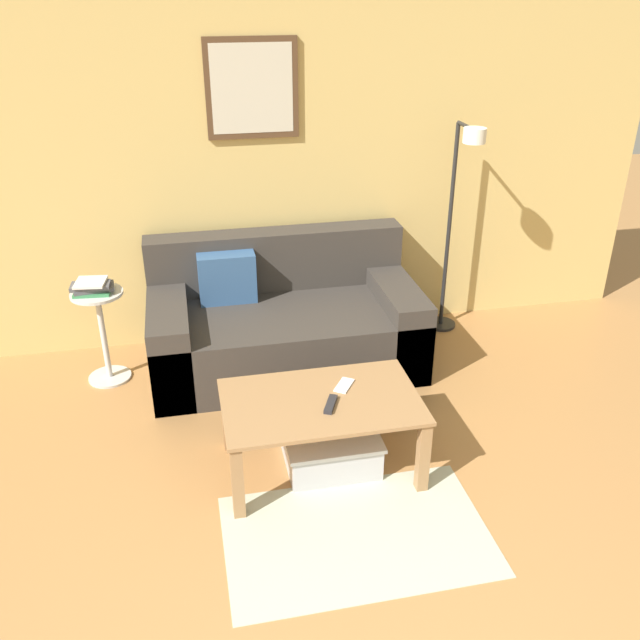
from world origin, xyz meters
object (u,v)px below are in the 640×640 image
coffee_table (321,412)px  side_table (102,328)px  storage_bin (330,446)px  couch (283,323)px  floor_lamp (458,212)px  book_stack (92,287)px  remote_control (331,404)px  cell_phone (344,385)px

coffee_table → side_table: size_ratio=1.63×
storage_bin → side_table: side_table is taller
couch → floor_lamp: floor_lamp is taller
book_stack → coffee_table: bearing=-44.6°
side_table → remote_control: 1.67m
side_table → remote_control: side_table is taller
book_stack → cell_phone: (1.29, -1.03, -0.21)m
side_table → remote_control: size_ratio=3.99×
couch → book_stack: bearing=179.3°
storage_bin → floor_lamp: size_ratio=0.33×
storage_bin → book_stack: book_stack is taller
book_stack → remote_control: book_stack is taller
coffee_table → floor_lamp: (1.19, 1.27, 0.56)m
coffee_table → remote_control: 0.11m
book_stack → cell_phone: 1.67m
side_table → book_stack: 0.28m
book_stack → side_table: bearing=9.2°
remote_control → cell_phone: 0.19m
coffee_table → cell_phone: (0.14, 0.10, 0.08)m
storage_bin → cell_phone: cell_phone is taller
couch → side_table: 1.12m
coffee_table → cell_phone: cell_phone is taller
storage_bin → side_table: bearing=136.9°
book_stack → remote_control: bearing=-45.3°
couch → floor_lamp: bearing=7.1°
cell_phone → floor_lamp: bearing=82.0°
coffee_table → storage_bin: coffee_table is taller
cell_phone → remote_control: bearing=-89.7°
coffee_table → book_stack: bearing=135.4°
floor_lamp → remote_control: bearing=-131.0°
storage_bin → floor_lamp: 1.86m
coffee_table → cell_phone: bearing=35.2°
couch → coffee_table: (0.01, -1.12, 0.07)m
coffee_table → side_table: side_table is taller
storage_bin → remote_control: 0.34m
floor_lamp → side_table: size_ratio=2.45×
couch → side_table: (-1.12, 0.02, 0.08)m
side_table → cell_phone: side_table is taller
storage_bin → side_table: (-1.18, 1.10, 0.26)m
couch → storage_bin: 1.10m
cell_phone → coffee_table: bearing=-110.9°
floor_lamp → book_stack: 2.36m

